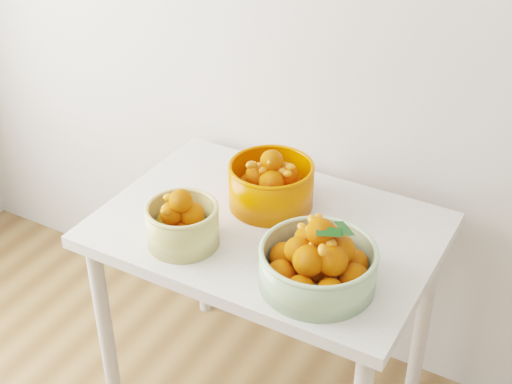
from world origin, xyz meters
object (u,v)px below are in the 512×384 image
bowl_green (319,262)px  bowl_orange (271,184)px  bowl_cream (182,223)px  table (267,250)px

bowl_green → bowl_orange: bowl_green is taller
bowl_cream → bowl_green: (0.42, 0.02, 0.00)m
table → bowl_cream: 0.31m
table → bowl_cream: bowl_cream is taller
bowl_cream → bowl_green: size_ratio=0.80×
bowl_orange → bowl_green: bearing=-43.5°
bowl_green → bowl_orange: bearing=136.5°
bowl_cream → bowl_green: bearing=3.3°
bowl_green → bowl_cream: bearing=-176.7°
table → bowl_cream: bearing=-131.1°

